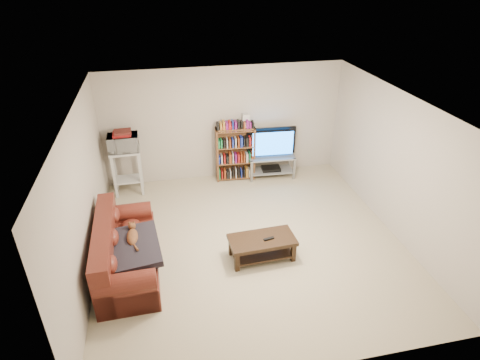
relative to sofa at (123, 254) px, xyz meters
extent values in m
plane|color=beige|center=(2.06, 0.28, -0.30)|extent=(5.00, 5.00, 0.00)
plane|color=white|center=(2.06, 0.28, 2.10)|extent=(5.00, 5.00, 0.00)
plane|color=beige|center=(2.06, 2.78, 0.90)|extent=(5.00, 0.00, 5.00)
plane|color=beige|center=(2.06, -2.22, 0.90)|extent=(5.00, 0.00, 5.00)
plane|color=beige|center=(-0.44, 0.28, 0.90)|extent=(0.00, 5.00, 5.00)
plane|color=beige|center=(4.56, 0.28, 0.90)|extent=(0.00, 5.00, 5.00)
cube|color=maroon|center=(0.08, 0.00, -0.11)|extent=(0.90, 1.99, 0.38)
cube|color=maroon|center=(-0.22, -0.01, 0.13)|extent=(0.31, 1.97, 0.82)
cube|color=maroon|center=(0.10, -0.86, -0.05)|extent=(0.81, 0.26, 0.50)
cube|color=maroon|center=(0.06, 0.86, -0.05)|extent=(0.81, 0.26, 0.50)
cube|color=#26222B|center=(0.18, -0.13, 0.20)|extent=(0.86, 1.06, 0.18)
cube|color=black|center=(2.14, -0.15, 0.05)|extent=(1.06, 0.57, 0.06)
cube|color=black|center=(2.14, -0.15, -0.20)|extent=(0.95, 0.51, 0.03)
cube|color=black|center=(1.69, -0.37, -0.14)|extent=(0.07, 0.07, 0.32)
cube|color=black|center=(2.61, -0.33, -0.14)|extent=(0.07, 0.07, 0.32)
cube|color=black|center=(1.67, 0.03, -0.14)|extent=(0.07, 0.07, 0.32)
cube|color=black|center=(2.59, 0.07, -0.14)|extent=(0.07, 0.07, 0.32)
cube|color=black|center=(2.24, -0.19, 0.09)|extent=(0.18, 0.08, 0.02)
cube|color=#999EA3|center=(3.04, 2.49, 0.18)|extent=(1.02, 0.50, 0.03)
cube|color=#999EA3|center=(3.04, 2.49, -0.15)|extent=(0.97, 0.48, 0.02)
cube|color=gray|center=(2.56, 2.32, -0.05)|extent=(0.05, 0.05, 0.50)
cube|color=gray|center=(3.49, 2.27, -0.05)|extent=(0.05, 0.05, 0.50)
cube|color=gray|center=(2.58, 2.70, -0.05)|extent=(0.05, 0.05, 0.50)
cube|color=gray|center=(3.51, 2.65, -0.05)|extent=(0.05, 0.05, 0.50)
imported|color=black|center=(3.04, 2.49, 0.50)|extent=(1.07, 0.20, 0.61)
cube|color=black|center=(3.04, 2.49, -0.11)|extent=(0.41, 0.30, 0.06)
cube|color=brown|center=(1.86, 2.57, 0.29)|extent=(0.05, 0.26, 1.19)
cube|color=brown|center=(2.64, 2.53, 0.29)|extent=(0.05, 0.26, 1.19)
cube|color=brown|center=(2.25, 2.55, 0.87)|extent=(0.83, 0.30, 0.03)
cube|color=maroon|center=(2.07, 2.56, 0.92)|extent=(0.25, 0.20, 0.06)
cube|color=silver|center=(0.01, 2.42, 0.62)|extent=(0.60, 0.44, 0.04)
cube|color=silver|center=(0.01, 2.42, 0.00)|extent=(0.54, 0.40, 0.03)
cube|color=silver|center=(-0.24, 2.24, 0.15)|extent=(0.05, 0.05, 0.90)
cube|color=silver|center=(0.27, 2.25, 0.15)|extent=(0.05, 0.05, 0.90)
cube|color=silver|center=(-0.24, 2.59, 0.15)|extent=(0.05, 0.05, 0.90)
cube|color=silver|center=(0.26, 2.60, 0.15)|extent=(0.05, 0.05, 0.90)
imported|color=silver|center=(0.01, 2.42, 0.80)|extent=(0.59, 0.41, 0.32)
cube|color=maroon|center=(0.01, 2.42, 0.99)|extent=(0.35, 0.31, 0.05)
camera|label=1|loc=(0.76, -5.03, 3.92)|focal=30.00mm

